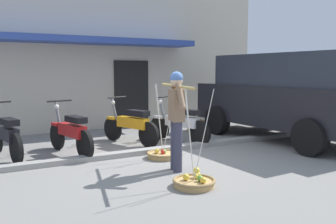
{
  "coord_description": "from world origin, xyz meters",
  "views": [
    {
      "loc": [
        -3.42,
        -5.91,
        1.72
      ],
      "look_at": [
        0.24,
        0.6,
        0.85
      ],
      "focal_mm": 38.74,
      "sensor_mm": 36.0,
      "label": 1
    }
  ],
  "objects_px": {
    "parked_truck": "(287,94)",
    "fruit_vendor": "(176,114)",
    "motorcycle_third_in_row": "(131,125)",
    "wooden_crate": "(198,126)",
    "motorcycle_nearest_shop": "(6,136)",
    "motorcycle_end_of_row": "(180,124)",
    "fruit_basket_right_side": "(163,154)",
    "fruit_basket_left_side": "(194,182)",
    "motorcycle_second_in_row": "(71,133)"
  },
  "relations": [
    {
      "from": "fruit_basket_right_side",
      "to": "motorcycle_third_in_row",
      "type": "xyz_separation_m",
      "value": [
        0.0,
        1.55,
        0.38
      ]
    },
    {
      "from": "fruit_basket_right_side",
      "to": "wooden_crate",
      "type": "bearing_deg",
      "value": 43.7
    },
    {
      "from": "motorcycle_third_in_row",
      "to": "parked_truck",
      "type": "distance_m",
      "value": 3.88
    },
    {
      "from": "motorcycle_nearest_shop",
      "to": "motorcycle_end_of_row",
      "type": "distance_m",
      "value": 3.77
    },
    {
      "from": "fruit_vendor",
      "to": "fruit_basket_left_side",
      "type": "height_order",
      "value": "fruit_vendor"
    },
    {
      "from": "motorcycle_third_in_row",
      "to": "motorcycle_end_of_row",
      "type": "xyz_separation_m",
      "value": [
        1.09,
        -0.4,
        0.0
      ]
    },
    {
      "from": "fruit_basket_right_side",
      "to": "motorcycle_third_in_row",
      "type": "relative_size",
      "value": 0.83
    },
    {
      "from": "fruit_basket_left_side",
      "to": "motorcycle_end_of_row",
      "type": "xyz_separation_m",
      "value": [
        1.52,
        2.93,
        0.37
      ]
    },
    {
      "from": "motorcycle_third_in_row",
      "to": "wooden_crate",
      "type": "relative_size",
      "value": 3.97
    },
    {
      "from": "motorcycle_second_in_row",
      "to": "parked_truck",
      "type": "distance_m",
      "value": 5.19
    },
    {
      "from": "motorcycle_third_in_row",
      "to": "wooden_crate",
      "type": "height_order",
      "value": "motorcycle_third_in_row"
    },
    {
      "from": "parked_truck",
      "to": "wooden_crate",
      "type": "distance_m",
      "value": 2.57
    },
    {
      "from": "fruit_vendor",
      "to": "motorcycle_second_in_row",
      "type": "height_order",
      "value": "fruit_vendor"
    },
    {
      "from": "fruit_vendor",
      "to": "motorcycle_nearest_shop",
      "type": "xyz_separation_m",
      "value": [
        -2.45,
        2.35,
        -0.53
      ]
    },
    {
      "from": "parked_truck",
      "to": "fruit_vendor",
      "type": "bearing_deg",
      "value": -164.24
    },
    {
      "from": "fruit_basket_right_side",
      "to": "motorcycle_second_in_row",
      "type": "distance_m",
      "value": 1.93
    },
    {
      "from": "fruit_basket_right_side",
      "to": "motorcycle_second_in_row",
      "type": "xyz_separation_m",
      "value": [
        -1.49,
        1.18,
        0.38
      ]
    },
    {
      "from": "motorcycle_nearest_shop",
      "to": "motorcycle_end_of_row",
      "type": "height_order",
      "value": "same"
    },
    {
      "from": "motorcycle_nearest_shop",
      "to": "motorcycle_end_of_row",
      "type": "xyz_separation_m",
      "value": [
        3.76,
        -0.31,
        0.0
      ]
    },
    {
      "from": "wooden_crate",
      "to": "motorcycle_second_in_row",
      "type": "bearing_deg",
      "value": -164.95
    },
    {
      "from": "motorcycle_third_in_row",
      "to": "wooden_crate",
      "type": "distance_m",
      "value": 2.4
    },
    {
      "from": "motorcycle_third_in_row",
      "to": "parked_truck",
      "type": "xyz_separation_m",
      "value": [
        3.56,
        -1.37,
        0.68
      ]
    },
    {
      "from": "fruit_vendor",
      "to": "wooden_crate",
      "type": "relative_size",
      "value": 4.05
    },
    {
      "from": "parked_truck",
      "to": "motorcycle_third_in_row",
      "type": "bearing_deg",
      "value": 158.9
    },
    {
      "from": "motorcycle_second_in_row",
      "to": "parked_truck",
      "type": "height_order",
      "value": "parked_truck"
    },
    {
      "from": "parked_truck",
      "to": "fruit_basket_right_side",
      "type": "bearing_deg",
      "value": -177.11
    },
    {
      "from": "motorcycle_second_in_row",
      "to": "motorcycle_third_in_row",
      "type": "xyz_separation_m",
      "value": [
        1.49,
        0.38,
        0.0
      ]
    },
    {
      "from": "motorcycle_third_in_row",
      "to": "motorcycle_second_in_row",
      "type": "bearing_deg",
      "value": -165.82
    },
    {
      "from": "fruit_vendor",
      "to": "fruit_basket_left_side",
      "type": "bearing_deg",
      "value": -103.62
    },
    {
      "from": "motorcycle_nearest_shop",
      "to": "fruit_basket_right_side",
      "type": "bearing_deg",
      "value": -28.72
    },
    {
      "from": "fruit_basket_left_side",
      "to": "fruit_vendor",
      "type": "bearing_deg",
      "value": 76.38
    },
    {
      "from": "fruit_basket_right_side",
      "to": "parked_truck",
      "type": "distance_m",
      "value": 3.72
    },
    {
      "from": "motorcycle_end_of_row",
      "to": "fruit_basket_right_side",
      "type": "bearing_deg",
      "value": -133.27
    },
    {
      "from": "motorcycle_third_in_row",
      "to": "fruit_vendor",
      "type": "bearing_deg",
      "value": -95.12
    },
    {
      "from": "fruit_basket_right_side",
      "to": "motorcycle_nearest_shop",
      "type": "bearing_deg",
      "value": 151.28
    },
    {
      "from": "parked_truck",
      "to": "wooden_crate",
      "type": "xyz_separation_m",
      "value": [
        -1.26,
        2.02,
        -0.97
      ]
    },
    {
      "from": "motorcycle_end_of_row",
      "to": "motorcycle_second_in_row",
      "type": "bearing_deg",
      "value": 179.54
    },
    {
      "from": "fruit_vendor",
      "to": "parked_truck",
      "type": "relative_size",
      "value": 0.37
    },
    {
      "from": "motorcycle_end_of_row",
      "to": "wooden_crate",
      "type": "height_order",
      "value": "motorcycle_end_of_row"
    },
    {
      "from": "fruit_basket_left_side",
      "to": "motorcycle_end_of_row",
      "type": "distance_m",
      "value": 3.32
    },
    {
      "from": "motorcycle_nearest_shop",
      "to": "parked_truck",
      "type": "distance_m",
      "value": 6.4
    },
    {
      "from": "motorcycle_nearest_shop",
      "to": "motorcycle_end_of_row",
      "type": "bearing_deg",
      "value": -4.65
    },
    {
      "from": "motorcycle_second_in_row",
      "to": "motorcycle_nearest_shop",
      "type": "bearing_deg",
      "value": 166.45
    },
    {
      "from": "motorcycle_nearest_shop",
      "to": "wooden_crate",
      "type": "bearing_deg",
      "value": 8.39
    },
    {
      "from": "motorcycle_second_in_row",
      "to": "wooden_crate",
      "type": "bearing_deg",
      "value": 15.05
    },
    {
      "from": "fruit_basket_left_side",
      "to": "motorcycle_end_of_row",
      "type": "bearing_deg",
      "value": 62.56
    },
    {
      "from": "fruit_vendor",
      "to": "parked_truck",
      "type": "bearing_deg",
      "value": 15.76
    },
    {
      "from": "motorcycle_nearest_shop",
      "to": "wooden_crate",
      "type": "relative_size",
      "value": 4.09
    },
    {
      "from": "motorcycle_second_in_row",
      "to": "parked_truck",
      "type": "relative_size",
      "value": 0.37
    },
    {
      "from": "motorcycle_second_in_row",
      "to": "fruit_basket_right_side",
      "type": "bearing_deg",
      "value": -38.37
    }
  ]
}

